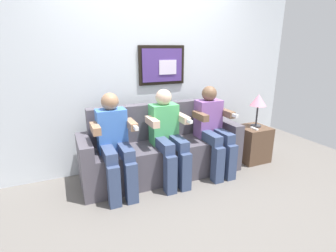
# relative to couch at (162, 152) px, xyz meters

# --- Properties ---
(ground_plane) EXTENTS (5.73, 5.73, 0.00)m
(ground_plane) POSITION_rel_couch_xyz_m (0.00, -0.33, -0.31)
(ground_plane) COLOR #66605B
(back_wall_assembly) EXTENTS (4.41, 0.10, 2.60)m
(back_wall_assembly) POSITION_rel_couch_xyz_m (0.00, 0.44, 0.99)
(back_wall_assembly) COLOR silver
(back_wall_assembly) RESTS_ON ground_plane
(couch) EXTENTS (2.01, 0.58, 0.90)m
(couch) POSITION_rel_couch_xyz_m (0.00, 0.00, 0.00)
(couch) COLOR #514C56
(couch) RESTS_ON ground_plane
(person_on_left) EXTENTS (0.46, 0.56, 1.11)m
(person_on_left) POSITION_rel_couch_xyz_m (-0.63, -0.17, 0.29)
(person_on_left) COLOR #3F72CC
(person_on_left) RESTS_ON ground_plane
(person_in_middle) EXTENTS (0.46, 0.56, 1.11)m
(person_in_middle) POSITION_rel_couch_xyz_m (0.00, -0.17, 0.29)
(person_in_middle) COLOR #4CB266
(person_in_middle) RESTS_ON ground_plane
(person_on_right) EXTENTS (0.46, 0.56, 1.11)m
(person_on_right) POSITION_rel_couch_xyz_m (0.63, -0.17, 0.29)
(person_on_right) COLOR #8C59A5
(person_on_right) RESTS_ON ground_plane
(side_table_right) EXTENTS (0.40, 0.40, 0.50)m
(side_table_right) POSITION_rel_couch_xyz_m (1.35, -0.11, -0.06)
(side_table_right) COLOR brown
(side_table_right) RESTS_ON ground_plane
(table_lamp) EXTENTS (0.22, 0.22, 0.46)m
(table_lamp) POSITION_rel_couch_xyz_m (1.39, -0.10, 0.55)
(table_lamp) COLOR #333338
(table_lamp) RESTS_ON side_table_right
(spare_remote_on_table) EXTENTS (0.04, 0.13, 0.02)m
(spare_remote_on_table) POSITION_rel_couch_xyz_m (1.28, -0.19, 0.20)
(spare_remote_on_table) COLOR white
(spare_remote_on_table) RESTS_ON side_table_right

